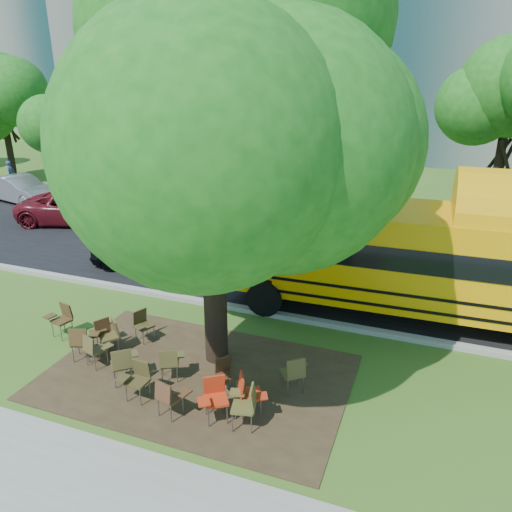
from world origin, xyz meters
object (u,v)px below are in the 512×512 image
at_px(chair_10, 142,323).
at_px(chair_13, 295,371).
at_px(chair_4, 169,395).
at_px(black_car, 142,253).
at_px(main_tree, 209,107).
at_px(school_bus, 489,265).
at_px(chair_5, 214,395).
at_px(chair_9, 110,333).
at_px(chair_2, 123,362).
at_px(bg_car_silver, 20,189).
at_px(chair_12, 225,372).
at_px(chair_14, 62,316).
at_px(chair_3, 137,377).
at_px(pedestrian_a, 11,174).
at_px(chair_7, 248,391).
at_px(bg_car_red, 79,207).
at_px(chair_1, 94,348).
at_px(chair_11, 170,361).
at_px(chair_6, 246,402).
at_px(chair_8, 102,329).
at_px(chair_0, 82,340).

bearing_deg(chair_10, chair_13, 103.39).
bearing_deg(chair_4, black_car, 140.19).
distance_m(main_tree, school_bus, 8.57).
xyz_separation_m(chair_5, chair_9, (-3.55, 1.43, -0.04)).
height_order(chair_2, bg_car_silver, bg_car_silver).
relative_size(main_tree, chair_12, 11.55).
bearing_deg(chair_14, chair_12, -175.39).
bearing_deg(chair_3, pedestrian_a, -36.91).
height_order(chair_7, bg_car_red, bg_car_red).
bearing_deg(black_car, chair_3, -150.34).
xyz_separation_m(chair_1, chair_11, (1.98, 0.15, -0.00)).
bearing_deg(chair_7, chair_6, -12.00).
bearing_deg(bg_car_silver, chair_8, -117.82).
relative_size(main_tree, chair_7, 10.02).
bearing_deg(chair_14, chair_10, -153.93).
height_order(chair_14, black_car, black_car).
distance_m(chair_6, chair_8, 4.84).
relative_size(main_tree, bg_car_red, 1.80).
distance_m(chair_2, chair_14, 3.13).
relative_size(chair_1, chair_12, 1.06).
bearing_deg(black_car, chair_0, -163.62).
height_order(chair_11, black_car, black_car).
bearing_deg(chair_10, black_car, -124.12).
height_order(chair_13, black_car, black_car).
distance_m(chair_5, chair_13, 1.93).
bearing_deg(chair_2, chair_5, -49.37).
height_order(chair_13, pedestrian_a, pedestrian_a).
xyz_separation_m(main_tree, chair_6, (1.61, -2.07, -5.45)).
bearing_deg(pedestrian_a, chair_0, -145.53).
xyz_separation_m(chair_11, chair_14, (-3.77, 0.83, 0.03)).
distance_m(chair_4, chair_10, 3.33).
bearing_deg(chair_5, school_bus, -164.70).
relative_size(chair_1, chair_14, 0.96).
height_order(chair_4, chair_13, chair_13).
bearing_deg(chair_1, chair_13, 27.04).
xyz_separation_m(chair_1, chair_3, (1.64, -0.66, 0.02)).
distance_m(school_bus, chair_0, 10.77).
relative_size(school_bus, bg_car_silver, 3.04).
xyz_separation_m(school_bus, pedestrian_a, (-25.30, 8.34, -1.04)).
height_order(school_bus, chair_2, school_bus).
relative_size(chair_1, chair_4, 0.97).
relative_size(chair_14, bg_car_red, 0.17).
relative_size(chair_3, chair_4, 1.00).
xyz_separation_m(chair_5, black_car, (-5.85, 6.45, 0.02)).
distance_m(chair_5, chair_14, 5.54).
distance_m(chair_8, chair_13, 5.18).
xyz_separation_m(chair_3, chair_5, (1.85, -0.04, 0.04)).
distance_m(chair_11, bg_car_red, 13.77).
bearing_deg(chair_5, chair_8, -55.84).
xyz_separation_m(chair_8, bg_car_red, (-7.70, 8.70, 0.20)).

